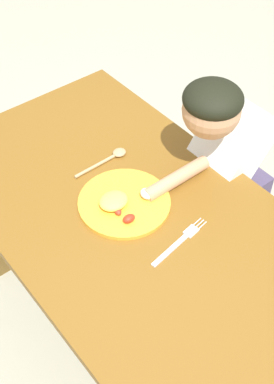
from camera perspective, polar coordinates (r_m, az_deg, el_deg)
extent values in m
plane|color=#9A9885|center=(2.02, -0.16, -15.30)|extent=(8.00, 8.00, 0.00)
cube|color=brown|center=(1.46, -0.21, -2.96)|extent=(1.36, 0.75, 0.03)
cube|color=brown|center=(2.15, -4.16, 3.87)|extent=(0.07, 0.07, 0.65)
cylinder|color=gold|center=(1.47, -1.48, -1.22)|extent=(0.28, 0.28, 0.01)
ellipsoid|color=#F2E04F|center=(1.45, -2.72, -1.02)|extent=(0.08, 0.09, 0.03)
ellipsoid|color=red|center=(1.43, -2.21, -2.28)|extent=(0.03, 0.02, 0.02)
ellipsoid|color=red|center=(1.41, -0.94, -3.07)|extent=(0.03, 0.04, 0.02)
ellipsoid|color=silver|center=(1.47, 1.15, -0.19)|extent=(0.04, 0.04, 0.03)
cube|color=silver|center=(1.37, 3.84, -6.72)|extent=(0.03, 0.14, 0.01)
cube|color=silver|center=(1.42, 6.25, -4.52)|extent=(0.03, 0.04, 0.01)
cylinder|color=silver|center=(1.43, 7.54, -3.84)|extent=(0.01, 0.04, 0.00)
cylinder|color=silver|center=(1.44, 7.23, -3.63)|extent=(0.01, 0.04, 0.00)
cylinder|color=silver|center=(1.44, 6.91, -3.42)|extent=(0.01, 0.04, 0.00)
cylinder|color=tan|center=(1.59, -4.88, 2.96)|extent=(0.01, 0.15, 0.01)
ellipsoid|color=tan|center=(1.63, -2.05, 4.58)|extent=(0.04, 0.05, 0.02)
cube|color=#483E5D|center=(2.01, 10.60, -3.09)|extent=(0.21, 0.13, 0.55)
cube|color=white|center=(1.66, 10.17, 4.54)|extent=(0.20, 0.30, 0.36)
sphere|color=tan|center=(1.46, 8.59, 9.33)|extent=(0.17, 0.17, 0.17)
ellipsoid|color=black|center=(1.44, 8.76, 10.57)|extent=(0.18, 0.18, 0.10)
cylinder|color=tan|center=(1.53, 4.57, 1.56)|extent=(0.04, 0.24, 0.04)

